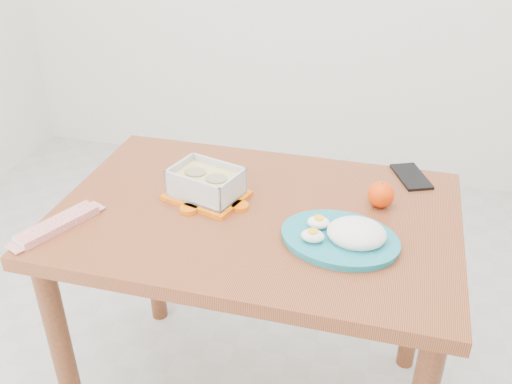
% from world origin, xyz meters
% --- Properties ---
extents(dining_table, '(1.07, 0.72, 0.75)m').
position_xyz_m(dining_table, '(0.04, 0.08, 0.64)').
color(dining_table, brown).
rests_on(dining_table, ground).
extents(food_container, '(0.24, 0.21, 0.09)m').
position_xyz_m(food_container, '(-0.11, 0.11, 0.79)').
color(food_container, orange).
rests_on(food_container, dining_table).
extents(orange_fruit, '(0.07, 0.07, 0.07)m').
position_xyz_m(orange_fruit, '(0.36, 0.19, 0.79)').
color(orange_fruit, '#E93504').
rests_on(orange_fruit, dining_table).
extents(rice_plate, '(0.33, 0.33, 0.08)m').
position_xyz_m(rice_plate, '(0.29, -0.01, 0.78)').
color(rice_plate, teal).
rests_on(rice_plate, dining_table).
extents(candy_bar, '(0.14, 0.22, 0.02)m').
position_xyz_m(candy_bar, '(-0.43, -0.13, 0.76)').
color(candy_bar, '#B20909').
rests_on(candy_bar, dining_table).
extents(smartphone, '(0.13, 0.17, 0.01)m').
position_xyz_m(smartphone, '(0.44, 0.37, 0.75)').
color(smartphone, black).
rests_on(smartphone, dining_table).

